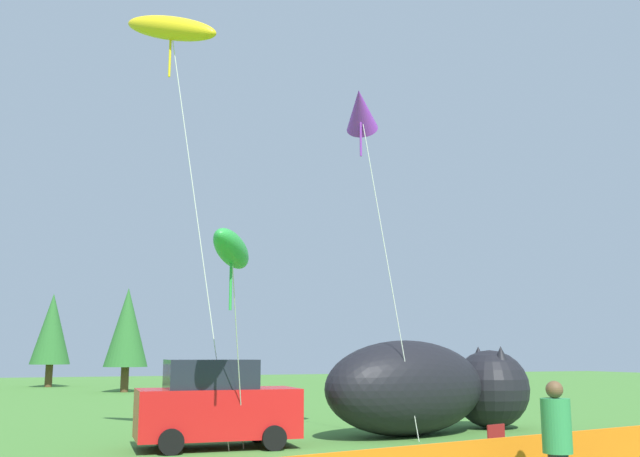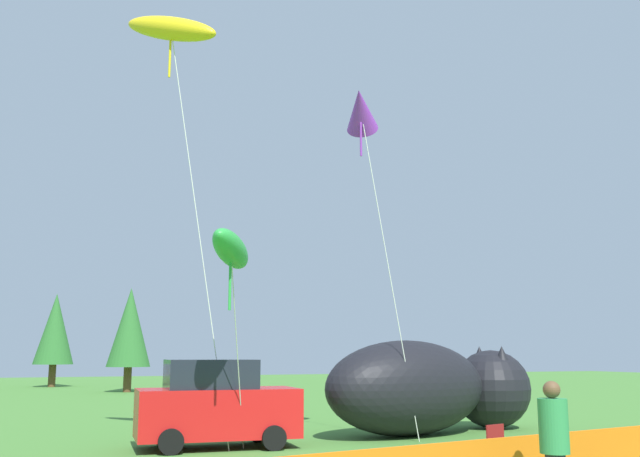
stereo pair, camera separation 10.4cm
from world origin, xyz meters
The scene contains 9 objects.
parked_car centered at (-2.45, 3.91, 1.01)m, with size 3.91×2.14×2.07m.
folding_chair centered at (1.57, -1.49, 0.51)m, with size 0.65×0.65×0.89m.
inflatable_cat centered at (3.81, 4.61, 1.19)m, with size 7.37×3.85×2.58m.
spectator_in_blue_shirt centered at (0.09, -5.15, 1.01)m, with size 0.40×0.40×1.84m.
kite_green_fish centered at (-2.81, 1.41, 4.40)m, with size 1.75×3.12×4.95m.
kite_yellow_hero centered at (-3.87, 3.82, 10.33)m, with size 2.87×2.39×11.07m.
kite_purple_delta centered at (1.27, 3.48, 8.73)m, with size 2.20×1.73×9.48m.
horizon_tree_west centered at (-1.40, 30.22, 3.72)m, with size 2.54×2.54×6.07m.
horizon_tree_mid centered at (-5.33, 38.75, 3.85)m, with size 2.62×2.62×6.26m.
Camera 1 is at (-6.70, -13.29, 2.22)m, focal length 40.00 mm.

